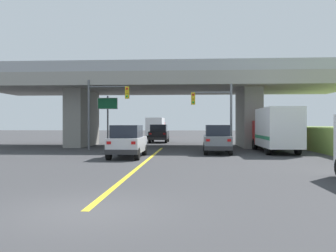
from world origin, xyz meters
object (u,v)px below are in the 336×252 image
Objects in this scene: semi_truck_distant at (156,127)px; suv_crossing at (217,139)px; box_truck at (276,129)px; suv_lead at (128,141)px; traffic_signal_farside at (103,105)px; sedan_oncoming at (159,133)px; highway_sign at (108,109)px; traffic_signal_nearside at (217,108)px.

suv_crossing is at bearing -75.57° from semi_truck_distant.
box_truck is 28.79m from semi_truck_distant.
suv_lead is 0.78× the size of traffic_signal_farside.
traffic_signal_farside is at bearing 173.36° from box_truck.
sedan_oncoming is 12.87m from traffic_signal_farside.
sedan_oncoming is at bearing 111.56° from suv_crossing.
traffic_signal_farside reaches higher than semi_truck_distant.
highway_sign reaches higher than suv_crossing.
traffic_signal_nearside is at bearing -64.88° from sedan_oncoming.
traffic_signal_nearside reaches higher than highway_sign.
suv_crossing is 1.01× the size of highway_sign.
suv_crossing is 4.54m from box_truck.
traffic_signal_nearside reaches higher than sedan_oncoming.
semi_truck_distant is at bearing 106.32° from traffic_signal_nearside.
traffic_signal_farside is at bearing -179.52° from traffic_signal_nearside.
semi_truck_distant is (1.82, 24.88, -2.06)m from traffic_signal_farside.
sedan_oncoming is at bearing 115.12° from traffic_signal_nearside.
traffic_signal_farside reaches higher than highway_sign.
semi_truck_distant is at bearing 85.81° from traffic_signal_farside.
suv_lead is 0.61× the size of semi_truck_distant.
suv_crossing and sedan_oncoming have the same top height.
traffic_signal_farside is at bearing 116.57° from suv_lead.
box_truck is 16.83m from sedan_oncoming.
sedan_oncoming is 0.77× the size of traffic_signal_farside.
suv_crossing is at bearing -93.99° from traffic_signal_nearside.
suv_crossing is 0.88× the size of traffic_signal_nearside.
traffic_signal_nearside is 25.91m from semi_truck_distant.
box_truck reaches higher than suv_lead.
sedan_oncoming is at bearing 74.15° from traffic_signal_farside.
suv_crossing is at bearing 32.37° from suv_lead.
suv_lead is 9.00m from traffic_signal_nearside.
traffic_signal_farside is 1.23× the size of highway_sign.
semi_truck_distant is (-11.43, 26.43, -0.12)m from box_truck.
traffic_signal_nearside reaches higher than suv_crossing.
semi_truck_distant is at bearing 84.49° from highway_sign.
traffic_signal_nearside is 0.73× the size of semi_truck_distant.
suv_lead is 7.48m from traffic_signal_farside.
traffic_signal_nearside reaches higher than semi_truck_distant.
traffic_signal_nearside is at bearing -73.68° from semi_truck_distant.
semi_truck_distant is (-7.26, 24.81, -1.76)m from traffic_signal_nearside.
semi_truck_distant reaches higher than suv_crossing.
suv_lead is 31.18m from semi_truck_distant.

